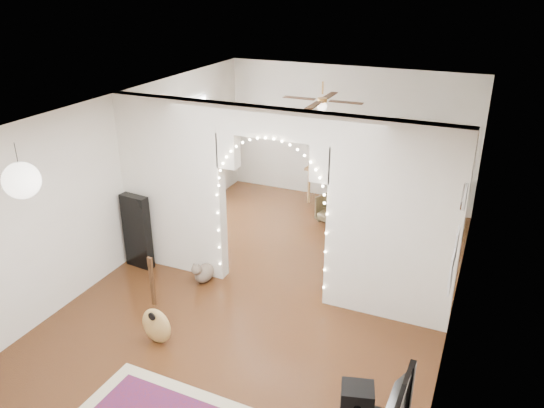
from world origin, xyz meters
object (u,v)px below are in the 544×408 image
at_px(dining_chair_left, 335,209).
at_px(dining_chair_right, 391,237).
at_px(dining_table, 340,170).
at_px(bookcase, 377,192).
at_px(acoustic_guitar, 155,312).

height_order(dining_chair_left, dining_chair_right, dining_chair_left).
bearing_deg(dining_chair_left, dining_table, 122.05).
distance_m(dining_table, dining_chair_right, 2.21).
height_order(bookcase, dining_chair_left, bookcase).
bearing_deg(dining_table, dining_chair_left, -71.93).
distance_m(acoustic_guitar, dining_chair_left, 4.44).
relative_size(dining_chair_left, dining_chair_right, 1.10).
xyz_separation_m(bookcase, dining_chair_right, (0.44, -0.71, -0.48)).
bearing_deg(bookcase, dining_table, 134.51).
bearing_deg(dining_chair_right, acoustic_guitar, -100.73).
distance_m(acoustic_guitar, dining_chair_right, 4.22).
distance_m(bookcase, dining_chair_left, 0.88).
relative_size(bookcase, dining_chair_right, 2.75).
distance_m(bookcase, dining_chair_right, 0.96).
bearing_deg(dining_chair_left, acoustic_guitar, -83.83).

